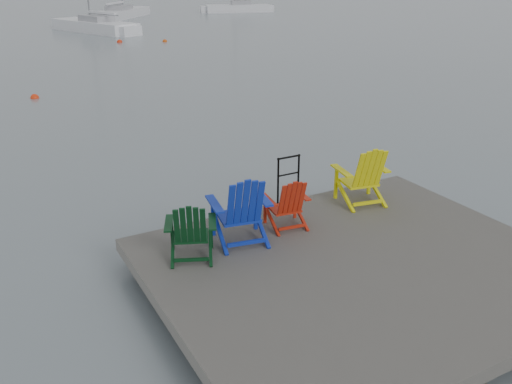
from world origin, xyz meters
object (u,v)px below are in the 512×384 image
buoy_a (35,98)px  buoy_c (165,42)px  chair_yellow (363,175)px  chair_green (191,230)px  sailboat_mid (121,14)px  sailboat_near (94,27)px  chair_blue (241,209)px  handrail (288,175)px  buoy_d (120,42)px  chair_red (287,203)px  sailboat_far (238,9)px

buoy_a → buoy_c: 17.13m
chair_yellow → buoy_c: (6.44, 28.40, -1.07)m
chair_green → buoy_c: chair_green is taller
sailboat_mid → sailboat_near: bearing=-78.2°
chair_blue → sailboat_near: size_ratio=0.10×
chair_green → buoy_a: 15.07m
handrail → chair_green: 2.65m
handrail → chair_blue: size_ratio=0.78×
buoy_c → buoy_d: 2.96m
handrail → chair_blue: bearing=-146.0°
handrail → chair_blue: 1.81m
buoy_a → chair_green: bearing=-89.3°
chair_red → buoy_d: 30.21m
sailboat_near → sailboat_far: bearing=13.5°
chair_green → chair_red: 1.83m
chair_green → buoy_a: (-0.18, 15.04, -0.98)m
chair_green → buoy_c: bearing=94.4°
chair_blue → chair_red: size_ratio=1.29×
sailboat_near → sailboat_mid: size_ratio=0.89×
sailboat_mid → sailboat_far: bearing=40.7°
buoy_a → buoy_c: bearing=53.5°
buoy_a → buoy_c: (10.18, 13.77, 0.00)m
sailboat_near → handrail: bearing=-117.6°
chair_blue → buoy_a: size_ratio=3.62×
chair_green → buoy_d: 30.79m
chair_green → chair_blue: 0.91m
sailboat_far → buoy_d: sailboat_far is taller
chair_green → chair_yellow: 3.58m
handrail → sailboat_near: 36.50m
chair_green → handrail: bearing=48.6°
chair_blue → buoy_d: (6.35, 29.80, -1.08)m
chair_blue → buoy_a: chair_blue is taller
sailboat_near → buoy_d: sailboat_near is taller
chair_red → sailboat_far: (24.29, 49.36, -0.60)m
chair_red → sailboat_near: (5.57, 37.06, -0.60)m
sailboat_near → chair_yellow: bearing=-115.7°
chair_blue → sailboat_far: size_ratio=0.12×
chair_green → buoy_c: size_ratio=2.99×
chair_yellow → buoy_a: bearing=115.2°
sailboat_near → buoy_a: 23.49m
handrail → buoy_c: bearing=74.7°
handrail → sailboat_far: bearing=63.9°
handrail → sailboat_mid: sailboat_mid is taller
sailboat_mid → buoy_c: bearing=-60.9°
chair_red → buoy_c: (8.18, 28.60, -0.95)m
chair_yellow → sailboat_near: sailboat_near is taller
handrail → sailboat_mid: (10.34, 47.57, -0.69)m
handrail → chair_green: (-2.40, -1.12, -0.06)m
chair_red → chair_blue: bearing=-165.7°
sailboat_near → buoy_a: size_ratio=37.41×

